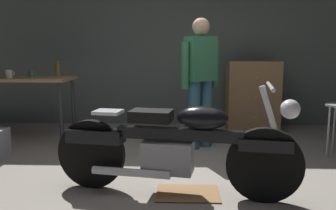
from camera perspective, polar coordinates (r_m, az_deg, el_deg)
The scene contains 10 objects.
ground_plane at distance 3.53m, azimuth -1.11°, elevation -12.25°, with size 12.00×12.00×0.00m, color gray.
back_wall at distance 6.10m, azimuth 0.46°, elevation 11.46°, with size 8.00×0.12×3.10m, color #56605B.
workbench at distance 5.24m, azimuth -22.17°, elevation 2.90°, with size 1.30×0.64×0.90m.
motorcycle at distance 3.11m, azimuth 1.20°, elevation -6.46°, with size 2.17×0.69×1.00m.
person_standing at distance 4.58m, azimuth 5.22°, elevation 4.47°, with size 0.48×0.40×1.67m.
wooden_dresser at distance 5.74m, azimuth 13.43°, elevation 1.39°, with size 0.80×0.47×1.10m.
drip_tray at distance 3.26m, azimuth 3.22°, elevation -13.98°, with size 0.56×0.40×0.01m, color olive.
mug_green_speckled at distance 5.23m, azimuth -21.04°, elevation 4.66°, with size 0.10×0.07×0.09m.
mug_white_ceramic at distance 5.21m, azimuth -24.18°, elevation 4.59°, with size 0.13×0.09×0.11m.
bottle at distance 5.29m, azimuth -17.30°, elevation 5.48°, with size 0.06×0.06×0.24m.
Camera 1 is at (0.20, -3.29, 1.27)m, focal length 37.93 mm.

